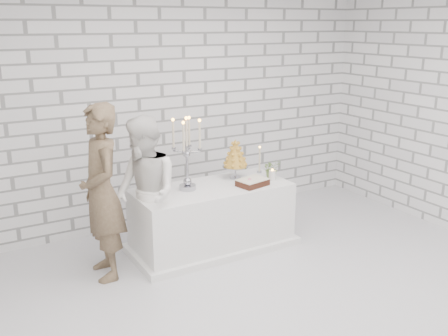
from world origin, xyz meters
TOP-DOWN VIEW (x-y plane):
  - ground at (0.00, 0.00)m, footprint 6.00×5.00m
  - wall_back at (0.00, 2.50)m, footprint 6.00×0.01m
  - cake_table at (0.12, 1.42)m, footprint 1.80×0.80m
  - groom at (-1.17, 1.39)m, footprint 0.46×0.68m
  - bride at (-0.72, 1.36)m, footprint 0.64×0.82m
  - candelabra at (-0.16, 1.48)m, footprint 0.37×0.37m
  - croquembouche at (0.52, 1.58)m, footprint 0.37×0.37m
  - chocolate_cake at (0.54, 1.23)m, footprint 0.38×0.30m
  - pillar_candle at (0.86, 1.28)m, footprint 0.09×0.09m
  - extra_taper at (0.90, 1.62)m, footprint 0.07×0.07m
  - flowers at (0.91, 1.36)m, footprint 0.24×0.22m

SIDE VIEW (x-z plane):
  - ground at x=0.00m, z-range -0.01..0.01m
  - cake_table at x=0.12m, z-range 0.00..0.75m
  - chocolate_cake at x=0.54m, z-range 0.75..0.83m
  - pillar_candle at x=0.86m, z-range 0.75..0.87m
  - bride at x=-0.72m, z-range 0.00..1.65m
  - flowers at x=0.91m, z-range 0.75..0.98m
  - groom at x=-1.17m, z-range 0.00..1.82m
  - extra_taper at x=0.90m, z-range 0.75..1.07m
  - croquembouche at x=0.52m, z-range 0.75..1.23m
  - candelabra at x=-0.16m, z-range 0.75..1.58m
  - wall_back at x=0.00m, z-range 0.00..3.00m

